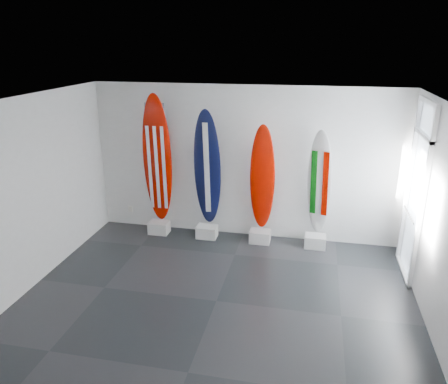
% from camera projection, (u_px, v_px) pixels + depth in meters
% --- Properties ---
extents(floor, '(6.00, 6.00, 0.00)m').
position_uv_depth(floor, '(216.00, 301.00, 6.63)').
color(floor, black).
rests_on(floor, ground).
extents(ceiling, '(6.00, 6.00, 0.00)m').
position_uv_depth(ceiling, '(215.00, 103.00, 5.63)').
color(ceiling, white).
rests_on(ceiling, wall_back).
extents(wall_back, '(6.00, 0.00, 6.00)m').
position_uv_depth(wall_back, '(244.00, 163.00, 8.44)').
color(wall_back, silver).
rests_on(wall_back, ground).
extents(wall_front, '(6.00, 0.00, 6.00)m').
position_uv_depth(wall_front, '(153.00, 313.00, 3.82)').
color(wall_front, silver).
rests_on(wall_front, ground).
extents(wall_left, '(0.00, 5.00, 5.00)m').
position_uv_depth(wall_left, '(27.00, 195.00, 6.71)').
color(wall_left, silver).
rests_on(wall_left, ground).
extents(wall_right, '(0.00, 5.00, 5.00)m').
position_uv_depth(wall_right, '(444.00, 228.00, 5.55)').
color(wall_right, silver).
rests_on(wall_right, ground).
extents(display_block_usa, '(0.40, 0.30, 0.24)m').
position_uv_depth(display_block_usa, '(159.00, 227.00, 8.93)').
color(display_block_usa, silver).
rests_on(display_block_usa, floor).
extents(surfboard_usa, '(0.59, 0.20, 2.60)m').
position_uv_depth(surfboard_usa, '(157.00, 160.00, 8.55)').
color(surfboard_usa, '#980B00').
rests_on(surfboard_usa, display_block_usa).
extents(display_block_navy, '(0.40, 0.30, 0.24)m').
position_uv_depth(display_block_navy, '(207.00, 232.00, 8.74)').
color(display_block_navy, silver).
rests_on(display_block_navy, floor).
extents(surfboard_navy, '(0.54, 0.32, 2.35)m').
position_uv_depth(surfboard_navy, '(207.00, 169.00, 8.40)').
color(surfboard_navy, black).
rests_on(surfboard_navy, display_block_navy).
extents(display_block_swiss, '(0.40, 0.30, 0.24)m').
position_uv_depth(display_block_swiss, '(260.00, 236.00, 8.53)').
color(display_block_swiss, silver).
rests_on(display_block_swiss, floor).
extents(surfboard_swiss, '(0.48, 0.26, 2.11)m').
position_uv_depth(surfboard_swiss, '(262.00, 178.00, 8.23)').
color(surfboard_swiss, '#980B00').
rests_on(surfboard_swiss, display_block_swiss).
extents(display_block_italy, '(0.40, 0.30, 0.24)m').
position_uv_depth(display_block_italy, '(315.00, 241.00, 8.32)').
color(display_block_italy, silver).
rests_on(display_block_italy, floor).
extents(surfboard_italy, '(0.52, 0.39, 2.05)m').
position_uv_depth(surfboard_italy, '(319.00, 183.00, 8.04)').
color(surfboard_italy, silver).
rests_on(surfboard_italy, display_block_italy).
extents(wall_outlet, '(0.09, 0.02, 0.13)m').
position_uv_depth(wall_outlet, '(130.00, 209.00, 9.28)').
color(wall_outlet, silver).
rests_on(wall_outlet, wall_back).
extents(glass_door, '(0.12, 1.16, 2.85)m').
position_uv_depth(glass_door, '(416.00, 193.00, 7.01)').
color(glass_door, white).
rests_on(glass_door, floor).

